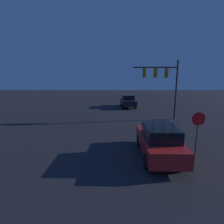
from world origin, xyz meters
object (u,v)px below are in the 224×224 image
(car_near, at_px, (158,140))
(car_far, at_px, (127,101))
(traffic_signal_mast, at_px, (163,79))
(stop_sign, at_px, (197,125))

(car_near, xyz_separation_m, car_far, (-0.20, 15.78, 0.00))
(car_near, relative_size, traffic_signal_mast, 0.78)
(traffic_signal_mast, xyz_separation_m, stop_sign, (-0.46, -8.17, -2.31))
(car_far, height_order, stop_sign, stop_sign)
(stop_sign, bearing_deg, car_near, -173.23)
(car_near, bearing_deg, traffic_signal_mast, 74.47)
(car_far, relative_size, stop_sign, 1.94)
(car_near, bearing_deg, stop_sign, 8.04)
(traffic_signal_mast, bearing_deg, stop_sign, -93.21)
(car_near, height_order, stop_sign, stop_sign)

